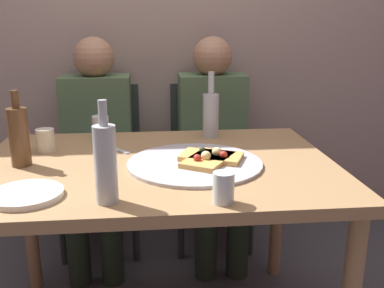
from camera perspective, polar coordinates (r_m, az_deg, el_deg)
back_wall at (r=2.55m, az=-5.42°, el=16.91°), size 6.00×0.10×2.60m
dining_table at (r=1.64m, az=-4.57°, el=-5.20°), size 1.31×0.92×0.75m
pizza_tray at (r=1.58m, az=0.36°, el=-2.53°), size 0.49×0.49×0.01m
pizza_slice_last at (r=1.60m, az=2.62°, el=-1.57°), size 0.25×0.20×0.05m
pizza_slice_extra at (r=1.57m, az=2.09°, el=-1.99°), size 0.23×0.26×0.05m
wine_bottle at (r=1.25m, az=-11.21°, el=-2.40°), size 0.06×0.06×0.30m
beer_bottle at (r=1.93m, az=2.47°, el=3.97°), size 0.07×0.07×0.29m
water_bottle at (r=1.66m, az=-21.64°, el=1.00°), size 0.07×0.07×0.27m
tumbler_near at (r=1.97m, az=-11.82°, el=2.18°), size 0.07×0.07×0.10m
tumbler_far at (r=1.25m, az=4.12°, el=-5.71°), size 0.06×0.06×0.09m
wine_glass at (r=1.82m, az=-18.55°, el=0.46°), size 0.07×0.07×0.09m
plate_stack at (r=1.39m, az=-20.85°, el=-6.18°), size 0.22×0.22×0.02m
table_knife at (r=1.81m, az=-10.45°, el=-0.50°), size 0.16×0.18×0.01m
chair_left at (r=2.52m, az=-11.79°, el=-1.48°), size 0.44×0.44×0.90m
chair_right at (r=2.53m, az=2.34°, el=-1.10°), size 0.44×0.44×0.90m
guest_in_sweater at (r=2.34m, az=-12.33°, el=0.40°), size 0.36×0.56×1.17m
guest_in_beanie at (r=2.35m, az=2.88°, el=0.81°), size 0.36×0.56×1.17m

